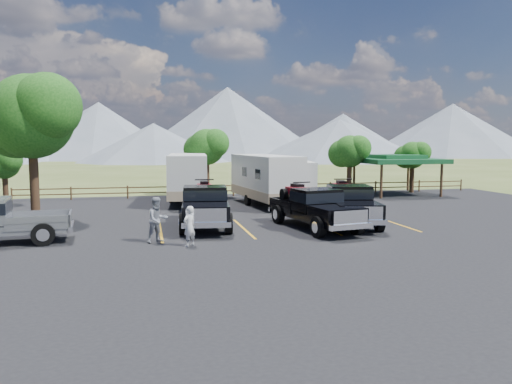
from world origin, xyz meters
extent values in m
plane|color=#455524|center=(0.00, 0.00, 0.00)|extent=(320.00, 320.00, 0.00)
cube|color=black|center=(0.00, 3.00, 0.02)|extent=(44.00, 34.00, 0.04)
cube|color=gold|center=(-6.00, 4.00, 0.04)|extent=(0.12, 5.50, 0.01)
cube|color=gold|center=(-2.00, 4.00, 0.04)|extent=(0.12, 5.50, 0.01)
cube|color=gold|center=(2.00, 4.00, 0.04)|extent=(0.12, 5.50, 0.01)
cube|color=gold|center=(6.00, 4.00, 0.04)|extent=(0.12, 5.50, 0.01)
cylinder|color=black|center=(-12.50, 9.00, 2.24)|extent=(0.48, 0.48, 4.48)
sphere|color=#154511|center=(-12.50, 9.00, 5.60)|extent=(4.48, 4.48, 4.48)
sphere|color=#154511|center=(-11.54, 8.20, 6.08)|extent=(3.52, 3.52, 3.52)
sphere|color=#154511|center=(-13.40, 9.70, 5.28)|extent=(3.84, 3.84, 3.84)
cylinder|color=black|center=(9.00, 17.00, 1.40)|extent=(0.39, 0.39, 2.80)
sphere|color=#154511|center=(9.00, 17.00, 3.50)|extent=(2.52, 2.52, 2.52)
sphere|color=#154511|center=(9.54, 16.55, 3.77)|extent=(1.98, 1.98, 1.98)
sphere|color=#154511|center=(8.50, 17.40, 3.32)|extent=(2.16, 2.16, 2.16)
cylinder|color=black|center=(15.00, 18.00, 1.26)|extent=(0.38, 0.38, 2.52)
sphere|color=#154511|center=(15.00, 18.00, 3.15)|extent=(2.24, 2.24, 2.24)
sphere|color=#154511|center=(15.48, 17.60, 3.39)|extent=(1.76, 1.76, 1.76)
sphere|color=#154511|center=(14.55, 18.35, 2.99)|extent=(1.92, 1.92, 1.92)
cylinder|color=black|center=(-2.00, 19.00, 1.54)|extent=(0.41, 0.41, 3.08)
sphere|color=#154511|center=(-2.00, 19.00, 3.85)|extent=(2.80, 2.80, 2.80)
sphere|color=#154511|center=(-1.40, 18.50, 4.15)|extent=(2.20, 2.20, 2.20)
sphere|color=#154511|center=(-2.56, 19.44, 3.65)|extent=(2.40, 2.40, 2.40)
cylinder|color=black|center=(-16.00, 17.00, 1.12)|extent=(0.36, 0.36, 2.24)
sphere|color=#154511|center=(-16.00, 17.00, 2.80)|extent=(2.10, 2.10, 2.10)
sphere|color=#154511|center=(-15.55, 16.62, 3.02)|extent=(1.65, 1.65, 1.65)
cylinder|color=brown|center=(-16.00, 18.50, 0.50)|extent=(0.12, 0.12, 1.00)
cylinder|color=brown|center=(-12.00, 18.50, 0.50)|extent=(0.12, 0.12, 1.00)
cylinder|color=brown|center=(-8.00, 18.50, 0.50)|extent=(0.12, 0.12, 1.00)
cylinder|color=brown|center=(-4.00, 18.50, 0.50)|extent=(0.12, 0.12, 1.00)
cylinder|color=brown|center=(0.00, 18.50, 0.50)|extent=(0.12, 0.12, 1.00)
cylinder|color=brown|center=(4.00, 18.50, 0.50)|extent=(0.12, 0.12, 1.00)
cylinder|color=brown|center=(8.00, 18.50, 0.50)|extent=(0.12, 0.12, 1.00)
cylinder|color=brown|center=(12.00, 18.50, 0.50)|extent=(0.12, 0.12, 1.00)
cylinder|color=brown|center=(16.00, 18.50, 0.50)|extent=(0.12, 0.12, 1.00)
cylinder|color=brown|center=(20.00, 18.50, 0.50)|extent=(0.12, 0.12, 1.00)
cube|color=brown|center=(2.00, 18.50, 0.45)|extent=(36.00, 0.06, 0.08)
cube|color=brown|center=(2.00, 18.50, 0.85)|extent=(36.00, 0.06, 0.08)
cylinder|color=brown|center=(10.50, 14.50, 1.30)|extent=(0.20, 0.20, 2.60)
cylinder|color=brown|center=(10.50, 19.50, 1.30)|extent=(0.20, 0.20, 2.60)
cylinder|color=brown|center=(15.50, 14.50, 1.30)|extent=(0.20, 0.20, 2.60)
cylinder|color=brown|center=(15.50, 19.50, 1.30)|extent=(0.20, 0.20, 2.60)
cube|color=#165029|center=(13.00, 17.00, 2.75)|extent=(6.20, 6.20, 0.35)
cube|color=#165029|center=(13.00, 17.00, 3.05)|extent=(3.50, 3.50, 0.35)
cone|color=slate|center=(-18.00, 112.00, 7.00)|extent=(44.00, 44.00, 14.00)
cone|color=slate|center=(14.00, 108.00, 9.00)|extent=(52.00, 52.00, 18.00)
cone|color=slate|center=(48.00, 114.00, 6.00)|extent=(40.00, 40.00, 12.00)
cone|color=slate|center=(80.00, 110.00, 7.50)|extent=(50.00, 50.00, 15.00)
cone|color=slate|center=(-5.00, 87.00, 4.00)|extent=(32.00, 32.00, 8.00)
cone|color=slate|center=(35.00, 84.00, 4.50)|extent=(40.00, 40.00, 9.00)
cube|color=black|center=(-3.77, 4.99, 0.74)|extent=(2.64, 6.47, 0.40)
cube|color=black|center=(-3.98, 2.88, 1.14)|extent=(2.31, 2.19, 0.55)
cube|color=black|center=(-3.78, 4.86, 1.53)|extent=(2.24, 1.92, 1.10)
cube|color=black|center=(-3.78, 4.86, 1.70)|extent=(2.29, 1.99, 0.50)
cube|color=black|center=(-3.58, 6.97, 1.04)|extent=(2.37, 2.85, 0.61)
cube|color=white|center=(-4.09, 1.76, 1.09)|extent=(1.77, 0.26, 0.61)
cube|color=white|center=(-4.10, 1.70, 0.67)|extent=(2.17, 0.41, 0.24)
cube|color=white|center=(-3.45, 8.29, 0.67)|extent=(2.17, 0.39, 0.24)
cylinder|color=black|center=(-5.02, 2.92, 0.54)|extent=(0.43, 1.02, 0.99)
cylinder|color=black|center=(-2.95, 2.72, 0.54)|extent=(0.43, 1.02, 0.99)
cylinder|color=black|center=(-4.59, 7.27, 0.54)|extent=(0.43, 1.02, 0.99)
cylinder|color=black|center=(-2.52, 7.07, 0.54)|extent=(0.43, 1.02, 0.99)
cube|color=maroon|center=(-3.58, 6.97, 1.79)|extent=(0.91, 1.51, 0.39)
cube|color=black|center=(-3.58, 6.97, 2.06)|extent=(0.52, 0.87, 0.20)
cube|color=maroon|center=(-3.64, 6.37, 1.90)|extent=(0.92, 0.47, 0.24)
cylinder|color=black|center=(-3.62, 6.48, 2.28)|extent=(1.00, 0.16, 0.07)
cylinder|color=black|center=(-4.13, 6.42, 1.56)|extent=(0.35, 0.64, 0.62)
cylinder|color=black|center=(-3.14, 6.32, 1.56)|extent=(0.35, 0.64, 0.62)
cylinder|color=black|center=(-4.01, 7.63, 1.56)|extent=(0.35, 0.64, 0.62)
cylinder|color=black|center=(-3.02, 7.53, 1.56)|extent=(0.35, 0.64, 0.62)
cube|color=black|center=(1.39, 3.23, 0.71)|extent=(2.97, 6.31, 0.38)
cube|color=black|center=(1.75, 1.21, 1.10)|extent=(2.34, 2.24, 0.53)
cube|color=black|center=(1.42, 3.10, 1.48)|extent=(2.26, 1.98, 1.06)
cube|color=black|center=(1.42, 3.10, 1.64)|extent=(2.31, 2.05, 0.48)
cube|color=black|center=(1.07, 5.11, 1.00)|extent=(2.45, 2.87, 0.59)
cube|color=white|center=(1.93, 0.14, 1.05)|extent=(1.69, 0.38, 0.59)
cube|color=white|center=(1.94, 0.08, 0.65)|extent=(2.09, 0.55, 0.23)
cube|color=white|center=(0.85, 6.37, 0.65)|extent=(2.08, 0.53, 0.23)
cylinder|color=black|center=(0.77, 0.98, 0.52)|extent=(0.48, 1.00, 0.96)
cylinder|color=black|center=(2.74, 1.32, 0.52)|extent=(0.48, 1.00, 0.96)
cylinder|color=black|center=(0.05, 5.13, 0.52)|extent=(0.48, 1.00, 0.96)
cylinder|color=black|center=(2.02, 5.47, 0.52)|extent=(0.48, 1.00, 0.96)
cube|color=maroon|center=(1.07, 5.11, 1.72)|extent=(0.97, 1.49, 0.37)
cube|color=black|center=(1.07, 5.11, 1.99)|extent=(0.56, 0.86, 0.19)
cube|color=maroon|center=(1.17, 4.54, 1.83)|extent=(0.90, 0.51, 0.23)
cylinder|color=black|center=(1.15, 4.64, 2.20)|extent=(0.95, 0.23, 0.06)
cylinder|color=black|center=(0.69, 4.46, 1.51)|extent=(0.37, 0.63, 0.60)
cylinder|color=black|center=(1.64, 4.62, 1.51)|extent=(0.37, 0.63, 0.60)
cylinder|color=black|center=(0.49, 5.61, 1.51)|extent=(0.37, 0.63, 0.60)
cylinder|color=black|center=(1.44, 5.77, 1.51)|extent=(0.37, 0.63, 0.60)
cube|color=black|center=(3.51, 4.13, 0.73)|extent=(3.15, 6.49, 0.39)
cube|color=black|center=(3.12, 2.07, 1.13)|extent=(2.43, 2.32, 0.55)
cube|color=black|center=(3.49, 4.00, 1.51)|extent=(2.34, 2.06, 1.09)
cube|color=black|center=(3.49, 4.00, 1.68)|extent=(2.39, 2.13, 0.49)
cube|color=black|center=(3.88, 6.05, 1.03)|extent=(2.55, 2.97, 0.60)
cube|color=white|center=(2.91, 0.97, 1.08)|extent=(1.73, 0.42, 0.60)
cube|color=white|center=(2.90, 0.91, 0.66)|extent=(2.14, 0.60, 0.24)
cube|color=white|center=(4.13, 7.34, 0.66)|extent=(2.13, 0.58, 0.24)
cylinder|color=black|center=(2.10, 2.20, 0.53)|extent=(0.51, 1.03, 0.98)
cylinder|color=black|center=(4.11, 1.81, 0.53)|extent=(0.51, 1.03, 0.98)
cylinder|color=black|center=(2.91, 6.44, 0.53)|extent=(0.51, 1.03, 0.98)
cylinder|color=black|center=(4.93, 6.05, 0.53)|extent=(0.51, 1.03, 0.98)
cube|color=maroon|center=(3.88, 6.05, 1.76)|extent=(1.02, 1.54, 0.38)
cube|color=black|center=(3.88, 6.05, 2.04)|extent=(0.58, 0.89, 0.20)
cube|color=maroon|center=(3.77, 5.47, 1.87)|extent=(0.93, 0.54, 0.24)
cylinder|color=black|center=(3.79, 5.57, 2.26)|extent=(0.98, 0.25, 0.07)
cylinder|color=black|center=(3.29, 5.56, 1.55)|extent=(0.39, 0.65, 0.61)
cylinder|color=black|center=(4.25, 5.37, 1.55)|extent=(0.39, 0.65, 0.61)
cylinder|color=black|center=(3.51, 6.74, 1.55)|extent=(0.39, 0.65, 0.61)
cylinder|color=black|center=(4.48, 6.55, 1.55)|extent=(0.39, 0.65, 0.61)
cube|color=silver|center=(-3.82, 14.83, 2.00)|extent=(3.19, 7.93, 2.78)
cube|color=gray|center=(-3.82, 14.83, 0.92)|extent=(3.22, 7.97, 0.62)
cube|color=black|center=(-5.24, 13.03, 2.28)|extent=(0.11, 0.93, 0.62)
cube|color=black|center=(-2.75, 12.79, 2.28)|extent=(0.11, 0.93, 0.62)
cylinder|color=black|center=(-4.94, 15.25, 0.40)|extent=(0.32, 0.74, 0.72)
cylinder|color=black|center=(-2.63, 15.03, 0.40)|extent=(0.32, 0.74, 0.72)
cube|color=black|center=(-4.27, 10.06, 0.56)|extent=(0.30, 1.86, 0.10)
cube|color=silver|center=(1.12, 12.42, 1.98)|extent=(3.37, 7.91, 2.76)
cube|color=gray|center=(1.12, 12.42, 0.91)|extent=(3.40, 7.96, 0.61)
cube|color=black|center=(0.12, 10.36, 2.26)|extent=(0.13, 0.92, 0.61)
cube|color=black|center=(2.58, 10.66, 2.26)|extent=(0.13, 0.92, 0.61)
cylinder|color=black|center=(-0.06, 12.58, 0.40)|extent=(0.34, 0.74, 0.72)
cylinder|color=black|center=(2.23, 12.86, 0.40)|extent=(0.34, 0.74, 0.72)
cube|color=black|center=(1.70, 7.69, 0.55)|extent=(0.35, 1.84, 0.10)
cube|color=silver|center=(3.33, 13.39, 1.74)|extent=(3.17, 6.95, 2.41)
cube|color=gray|center=(3.33, 13.39, 0.80)|extent=(3.20, 6.99, 0.54)
cube|color=black|center=(2.00, 11.90, 1.98)|extent=(0.14, 0.80, 0.54)
cube|color=black|center=(4.14, 11.56, 1.98)|extent=(0.14, 0.80, 0.54)
cylinder|color=black|center=(2.38, 13.81, 0.35)|extent=(0.32, 0.65, 0.63)
cylinder|color=black|center=(4.37, 13.49, 0.35)|extent=(0.32, 0.65, 0.63)
cube|color=black|center=(2.68, 9.28, 0.49)|extent=(0.36, 1.61, 0.09)
cube|color=gray|center=(-11.06, 2.76, 0.98)|extent=(2.68, 2.23, 0.57)
cube|color=white|center=(-9.82, 2.88, 0.63)|extent=(0.37, 2.04, 0.23)
cylinder|color=black|center=(-10.97, 3.74, 0.51)|extent=(0.96, 0.40, 0.93)
cylinder|color=black|center=(-10.77, 1.81, 0.51)|extent=(0.96, 0.40, 0.93)
imported|color=silver|center=(-4.94, 0.44, 0.87)|extent=(0.72, 0.69, 1.65)
imported|color=gray|center=(-6.18, 1.52, 1.00)|extent=(1.17, 1.09, 1.93)
camera|label=1|loc=(-6.58, -19.65, 4.31)|focal=35.00mm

